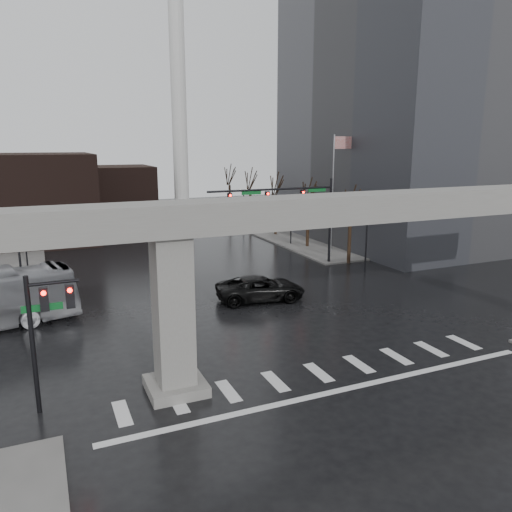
{
  "coord_description": "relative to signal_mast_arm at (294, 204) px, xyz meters",
  "views": [
    {
      "loc": [
        -12.04,
        -20.78,
        11.17
      ],
      "look_at": [
        -0.29,
        6.14,
        4.5
      ],
      "focal_mm": 35.0,
      "sensor_mm": 36.0,
      "label": 1
    }
  ],
  "objects": [
    {
      "name": "building_far_left",
      "position": [
        -22.99,
        23.2,
        -0.83
      ],
      "size": [
        16.0,
        14.0,
        10.0
      ],
      "primitive_type": "cube",
      "color": "black",
      "rests_on": "ground"
    },
    {
      "name": "lamp_left_0",
      "position": [
        -22.49,
        -4.8,
        -2.36
      ],
      "size": [
        1.22,
        0.32,
        5.11
      ],
      "color": "black",
      "rests_on": "ground"
    },
    {
      "name": "pickup_truck",
      "position": [
        -6.86,
        -7.95,
        -4.94
      ],
      "size": [
        6.79,
        3.87,
        1.79
      ],
      "primitive_type": "imported",
      "rotation": [
        0.0,
        0.0,
        1.42
      ],
      "color": "black",
      "rests_on": "ground"
    },
    {
      "name": "tree_right_0",
      "position": [
        5.54,
        -0.78,
        -3.04
      ],
      "size": [
        1.09,
        1.58,
        7.5
      ],
      "color": "black",
      "rests_on": "ground"
    },
    {
      "name": "flagpole_assembly",
      "position": [
        6.3,
        3.2,
        1.7
      ],
      "size": [
        2.06,
        0.12,
        12.0
      ],
      "color": "silver",
      "rests_on": "ground"
    },
    {
      "name": "far_car",
      "position": [
        -10.58,
        3.14,
        -5.14
      ],
      "size": [
        1.91,
        4.14,
        1.37
      ],
      "primitive_type": "imported",
      "rotation": [
        0.0,
        0.0,
        -0.07
      ],
      "color": "black",
      "rests_on": "ground"
    },
    {
      "name": "lamp_right_1",
      "position": [
        4.51,
        9.2,
        -2.36
      ],
      "size": [
        1.22,
        0.32,
        5.11
      ],
      "color": "black",
      "rests_on": "ground"
    },
    {
      "name": "office_tower",
      "position": [
        19.01,
        7.2,
        15.17
      ],
      "size": [
        22.0,
        26.0,
        42.0
      ],
      "primitive_type": "cube",
      "color": "#5C5C61",
      "rests_on": "ground"
    },
    {
      "name": "lamp_left_2",
      "position": [
        -22.49,
        23.2,
        -2.36
      ],
      "size": [
        1.22,
        0.32,
        5.11
      ],
      "color": "black",
      "rests_on": "ground"
    },
    {
      "name": "tree_right_1",
      "position": [
        5.54,
        7.22,
        -2.98
      ],
      "size": [
        1.09,
        1.61,
        7.67
      ],
      "color": "black",
      "rests_on": "ground"
    },
    {
      "name": "tree_right_3",
      "position": [
        5.54,
        23.22,
        -2.85
      ],
      "size": [
        1.11,
        1.66,
        8.02
      ],
      "color": "black",
      "rests_on": "ground"
    },
    {
      "name": "ground",
      "position": [
        -8.99,
        -18.8,
        -5.83
      ],
      "size": [
        160.0,
        160.0,
        0.0
      ],
      "primitive_type": "plane",
      "color": "black",
      "rests_on": "ground"
    },
    {
      "name": "tree_right_4",
      "position": [
        5.54,
        31.22,
        -2.79
      ],
      "size": [
        1.12,
        1.69,
        8.19
      ],
      "color": "black",
      "rests_on": "ground"
    },
    {
      "name": "signal_left_pole",
      "position": [
        -21.24,
        -18.3,
        -1.76
      ],
      "size": [
        2.3,
        0.3,
        6.0
      ],
      "color": "black",
      "rests_on": "ground"
    },
    {
      "name": "lamp_right_0",
      "position": [
        4.51,
        -4.8,
        -2.36
      ],
      "size": [
        1.22,
        0.32,
        5.11
      ],
      "color": "black",
      "rests_on": "ground"
    },
    {
      "name": "signal_mast_arm",
      "position": [
        0.0,
        0.0,
        0.0
      ],
      "size": [
        12.12,
        0.43,
        8.0
      ],
      "color": "black",
      "rests_on": "ground"
    },
    {
      "name": "building_far_mid",
      "position": [
        -10.99,
        33.2,
        -1.83
      ],
      "size": [
        10.0,
        10.0,
        8.0
      ],
      "primitive_type": "cube",
      "color": "black",
      "rests_on": "ground"
    },
    {
      "name": "lamp_left_1",
      "position": [
        -22.49,
        9.2,
        -2.36
      ],
      "size": [
        1.22,
        0.32,
        5.11
      ],
      "color": "black",
      "rests_on": "ground"
    },
    {
      "name": "tree_right_2",
      "position": [
        5.54,
        15.22,
        -2.91
      ],
      "size": [
        1.1,
        1.63,
        7.85
      ],
      "color": "black",
      "rests_on": "ground"
    },
    {
      "name": "lamp_right_2",
      "position": [
        4.51,
        23.2,
        -2.36
      ],
      "size": [
        1.22,
        0.32,
        5.11
      ],
      "color": "black",
      "rests_on": "ground"
    },
    {
      "name": "smokestack",
      "position": [
        -2.99,
        27.2,
        7.52
      ],
      "size": [
        3.6,
        3.6,
        30.0
      ],
      "color": "silver",
      "rests_on": "ground"
    },
    {
      "name": "sidewalk_ne",
      "position": [
        17.01,
        17.2,
        -5.75
      ],
      "size": [
        28.0,
        36.0,
        0.15
      ],
      "primitive_type": "cube",
      "color": "slate",
      "rests_on": "ground"
    },
    {
      "name": "elevated_guideway",
      "position": [
        -7.73,
        -18.8,
        1.05
      ],
      "size": [
        48.0,
        2.6,
        8.7
      ],
      "color": "gray",
      "rests_on": "ground"
    }
  ]
}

